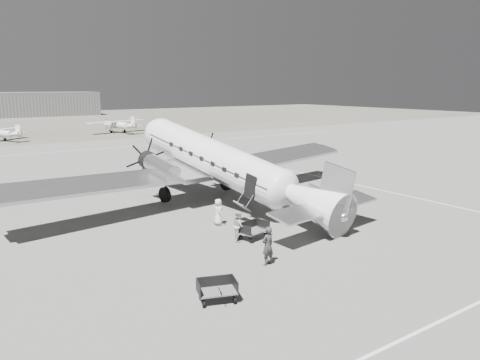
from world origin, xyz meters
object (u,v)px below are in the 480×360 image
(dc3_airliner, at_px, (224,166))
(passenger, at_px, (218,212))
(baggage_cart_near, at_px, (254,231))
(ramp_agent, at_px, (239,226))
(hangar_main, at_px, (17,104))
(baggage_cart_far, at_px, (217,291))
(light_plane_right, at_px, (118,126))
(ground_crew, at_px, (268,246))

(dc3_airliner, xyz_separation_m, passenger, (-2.80, -3.72, -2.04))
(baggage_cart_near, relative_size, ramp_agent, 1.01)
(hangar_main, relative_size, baggage_cart_far, 26.12)
(baggage_cart_near, bearing_deg, hangar_main, 73.80)
(light_plane_right, xyz_separation_m, ground_crew, (-17.02, -65.53, -0.27))
(hangar_main, height_order, ground_crew, hangar_main)
(ramp_agent, bearing_deg, light_plane_right, 18.68)
(dc3_airliner, bearing_deg, hangar_main, 78.74)
(passenger, bearing_deg, hangar_main, -2.92)
(ramp_agent, relative_size, passenger, 1.03)
(ground_crew, bearing_deg, ramp_agent, -110.52)
(hangar_main, distance_m, dc3_airliner, 115.73)
(baggage_cart_near, xyz_separation_m, baggage_cart_far, (-5.76, -5.39, -0.03))
(ground_crew, bearing_deg, hangar_main, -101.80)
(dc3_airliner, height_order, passenger, dc3_airliner)
(dc3_airliner, xyz_separation_m, light_plane_right, (12.70, 54.98, -1.64))
(light_plane_right, bearing_deg, ramp_agent, -118.67)
(baggage_cart_near, bearing_deg, ramp_agent, 152.11)
(baggage_cart_near, distance_m, ramp_agent, 0.94)
(dc3_airliner, height_order, light_plane_right, dc3_airliner)
(hangar_main, xyz_separation_m, baggage_cart_far, (-14.65, -128.05, -2.85))
(hangar_main, xyz_separation_m, ramp_agent, (-9.72, -122.43, -2.46))
(dc3_airliner, distance_m, baggage_cart_far, 15.23)
(baggage_cart_near, xyz_separation_m, ground_crew, (-1.72, -3.45, 0.46))
(dc3_airliner, relative_size, ground_crew, 15.91)
(hangar_main, relative_size, ramp_agent, 24.93)
(dc3_airliner, height_order, baggage_cart_far, dc3_airliner)
(baggage_cart_near, xyz_separation_m, ramp_agent, (-0.83, 0.24, 0.36))
(hangar_main, bearing_deg, baggage_cart_far, -96.53)
(hangar_main, relative_size, baggage_cart_near, 24.69)
(ground_crew, bearing_deg, light_plane_right, -111.55)
(passenger, bearing_deg, baggage_cart_far, 149.09)
(hangar_main, relative_size, passenger, 25.78)
(hangar_main, bearing_deg, ramp_agent, -94.54)
(ramp_agent, bearing_deg, dc3_airliner, 6.75)
(ground_crew, relative_size, ramp_agent, 1.12)
(hangar_main, relative_size, ground_crew, 22.33)
(dc3_airliner, relative_size, light_plane_right, 2.56)
(passenger, bearing_deg, baggage_cart_near, -175.13)
(baggage_cart_near, distance_m, passenger, 3.41)
(light_plane_right, xyz_separation_m, ramp_agent, (-16.14, -61.85, -0.37))
(baggage_cart_far, bearing_deg, ramp_agent, 68.14)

